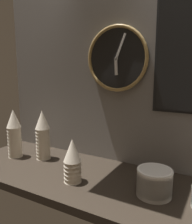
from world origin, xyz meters
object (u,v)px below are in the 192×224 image
at_px(cup_stack_center, 72,160).
at_px(cup_stack_left, 43,135).
at_px(cup_stack_far_left, 15,133).
at_px(wall_clock, 117,59).
at_px(bowl_stack_right, 154,182).

xyz_separation_m(cup_stack_center, cup_stack_left, (-0.33, 0.16, 0.04)).
bearing_deg(cup_stack_center, cup_stack_far_left, 168.74).
bearing_deg(wall_clock, cup_stack_left, -157.04).
relative_size(cup_stack_center, cup_stack_far_left, 0.72).
relative_size(cup_stack_left, wall_clock, 0.83).
xyz_separation_m(cup_stack_center, wall_clock, (0.08, 0.33, 0.49)).
height_order(cup_stack_left, wall_clock, wall_clock).
bearing_deg(bowl_stack_right, cup_stack_far_left, 177.97).
height_order(cup_stack_center, bowl_stack_right, cup_stack_center).
bearing_deg(wall_clock, bowl_stack_right, -40.37).
distance_m(cup_stack_far_left, cup_stack_left, 0.19).
distance_m(cup_stack_center, bowl_stack_right, 0.39).
xyz_separation_m(cup_stack_far_left, wall_clock, (0.59, 0.23, 0.45)).
distance_m(cup_stack_left, bowl_stack_right, 0.73).
distance_m(cup_stack_left, wall_clock, 0.63).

